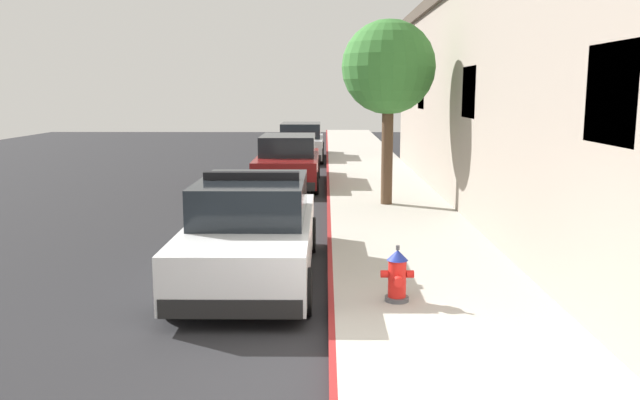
{
  "coord_description": "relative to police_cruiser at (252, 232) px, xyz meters",
  "views": [
    {
      "loc": [
        -0.12,
        -6.36,
        2.92
      ],
      "look_at": [
        -0.22,
        5.01,
        1.0
      ],
      "focal_mm": 36.38,
      "sensor_mm": 36.0,
      "label": 1
    }
  ],
  "objects": [
    {
      "name": "sidewalk_pavement",
      "position": [
        2.74,
        6.45,
        -0.67
      ],
      "size": [
        2.96,
        60.0,
        0.15
      ],
      "primitive_type": "cube",
      "color": "#ADA89E",
      "rests_on": "ground"
    },
    {
      "name": "storefront_building",
      "position": [
        7.36,
        4.22,
        2.07
      ],
      "size": [
        6.51,
        25.31,
        5.62
      ],
      "color": "gray",
      "rests_on": "ground"
    },
    {
      "name": "fire_hydrant",
      "position": [
        2.1,
        -1.61,
        -0.24
      ],
      "size": [
        0.44,
        0.4,
        0.76
      ],
      "color": "#4C4C51",
      "rests_on": "sidewalk_pavement"
    },
    {
      "name": "police_cruiser",
      "position": [
        0.0,
        0.0,
        0.0
      ],
      "size": [
        1.94,
        4.84,
        1.68
      ],
      "color": "white",
      "rests_on": "ground"
    },
    {
      "name": "parked_car_silver_ahead",
      "position": [
        -0.01,
        10.1,
        -0.0
      ],
      "size": [
        1.94,
        4.84,
        1.56
      ],
      "color": "maroon",
      "rests_on": "ground"
    },
    {
      "name": "street_tree",
      "position": [
        2.66,
        5.93,
        2.7
      ],
      "size": [
        2.25,
        2.25,
        4.46
      ],
      "color": "brown",
      "rests_on": "sidewalk_pavement"
    },
    {
      "name": "ground_plane",
      "position": [
        -3.26,
        6.45,
        -0.84
      ],
      "size": [
        30.44,
        60.0,
        0.2
      ],
      "primitive_type": "cube",
      "color": "#232326"
    },
    {
      "name": "curb_painted_edge",
      "position": [
        1.23,
        6.45,
        -0.67
      ],
      "size": [
        0.08,
        60.0,
        0.15
      ],
      "primitive_type": "cube",
      "color": "maroon",
      "rests_on": "ground"
    },
    {
      "name": "parked_car_dark_far",
      "position": [
        0.1,
        17.75,
        -0.0
      ],
      "size": [
        1.94,
        4.84,
        1.56
      ],
      "color": "#B2B5BA",
      "rests_on": "ground"
    }
  ]
}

